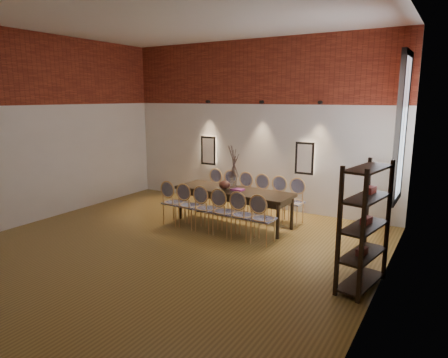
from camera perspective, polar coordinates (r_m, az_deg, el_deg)
The scene contains 34 objects.
floor at distance 7.27m, azimuth -8.33°, elevation -10.08°, with size 7.00×7.00×0.02m, color olive.
ceiling at distance 6.89m, azimuth -9.38°, elevation 22.74°, with size 7.00×7.00×0.02m, color silver.
wall_back at distance 9.79m, azimuth 4.60°, elevation 7.69°, with size 7.00×0.10×4.00m, color silver.
wall_left at distance 9.45m, azimuth -25.80°, elevation 6.45°, with size 0.10×7.00×4.00m, color silver.
wall_right at distance 5.31m, azimuth 22.35°, elevation 3.57°, with size 0.10×7.00×4.00m, color silver.
brick_band_back at distance 9.72m, azimuth 4.53°, elevation 15.04°, with size 7.00×0.02×1.50m, color maroon.
brick_band_left at distance 9.39m, azimuth -26.25°, elevation 14.05°, with size 0.02×7.00×1.50m, color maroon.
brick_band_right at distance 5.31m, azimuth 22.65°, elevation 17.10°, with size 0.02×7.00×1.50m, color maroon.
niche_left at distance 10.41m, azimuth -2.16°, elevation 4.08°, with size 0.36×0.06×0.66m, color #FFEAC6.
niche_right at distance 9.27m, azimuth 11.49°, elevation 2.93°, with size 0.36×0.06×0.66m, color #FFEAC6.
spot_fixture_left at distance 10.29m, azimuth -2.30°, elevation 10.98°, with size 0.08×0.08×0.10m, color black.
spot_fixture_mid at distance 9.56m, azimuth 5.40°, elevation 10.89°, with size 0.08×0.08×0.10m, color black.
spot_fixture_right at distance 9.05m, azimuth 13.57°, elevation 10.58°, with size 0.08×0.08×0.10m, color black.
window_glass at distance 7.28m, azimuth 24.15°, elevation 6.57°, with size 0.02×0.78×2.38m, color silver.
window_frame at distance 7.28m, azimuth 24.00°, elevation 6.58°, with size 0.08×0.90×2.50m, color black.
window_mullion at distance 7.28m, azimuth 24.00°, elevation 6.58°, with size 0.06×0.06×2.40m, color black.
dining_table at distance 8.51m, azimuth 1.38°, elevation -3.99°, with size 2.55×0.82×0.75m, color #302212.
chair_near_a at distance 8.55m, azimuth -7.15°, elevation -3.34°, with size 0.44×0.44×0.94m, color #DEAC66, non-canonical shape.
chair_near_b at distance 8.29m, azimuth -4.90°, elevation -3.77°, with size 0.44×0.44×0.94m, color #DEAC66, non-canonical shape.
chair_near_c at distance 8.04m, azimuth -2.50°, elevation -4.22°, with size 0.44×0.44×0.94m, color #DEAC66, non-canonical shape.
chair_near_d at distance 7.81m, azimuth 0.04°, elevation -4.69°, with size 0.44×0.44×0.94m, color #DEAC66, non-canonical shape.
chair_near_e at distance 7.60m, azimuth 2.74°, elevation -5.18°, with size 0.44×0.44×0.94m, color #DEAC66, non-canonical shape.
chair_near_f at distance 7.40m, azimuth 5.59°, elevation -5.68°, with size 0.44×0.44×0.94m, color #DEAC66, non-canonical shape.
chair_far_a at distance 9.61m, azimuth -1.84°, elevation -1.58°, with size 0.44×0.44×0.94m, color #DEAC66, non-canonical shape.
chair_far_b at distance 9.38m, azimuth 0.29°, elevation -1.91°, with size 0.44×0.44×0.94m, color #DEAC66, non-canonical shape.
chair_far_c at distance 9.16m, azimuth 2.52°, elevation -2.25°, with size 0.44×0.44×0.94m, color #DEAC66, non-canonical shape.
chair_far_d at distance 8.96m, azimuth 4.87°, elevation -2.60°, with size 0.44×0.44×0.94m, color #DEAC66, non-canonical shape.
chair_far_e at distance 8.77m, azimuth 7.31°, elevation -2.96°, with size 0.44×0.44×0.94m, color #DEAC66, non-canonical shape.
chair_far_f at distance 8.60m, azimuth 9.86°, elevation -3.33°, with size 0.44×0.44×0.94m, color #DEAC66, non-canonical shape.
vase at distance 8.39m, azimuth 1.35°, elevation -0.52°, with size 0.14×0.14×0.30m, color silver.
dried_branches at distance 8.30m, azimuth 1.36°, elevation 2.51°, with size 0.50×0.50×0.70m, color #4B362D, non-canonical shape.
bowl at distance 8.46m, azimuth 0.09°, elevation -0.84°, with size 0.24×0.24×0.18m, color #55291C.
book at distance 8.36m, azimuth 1.93°, elevation -1.51°, with size 0.26×0.18×0.03m, color #952D82.
shelving_rack at distance 5.91m, azimuth 19.42°, elevation -6.43°, with size 0.38×1.00×1.80m, color black, non-canonical shape.
Camera 1 is at (4.30, -5.21, 2.66)m, focal length 32.00 mm.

